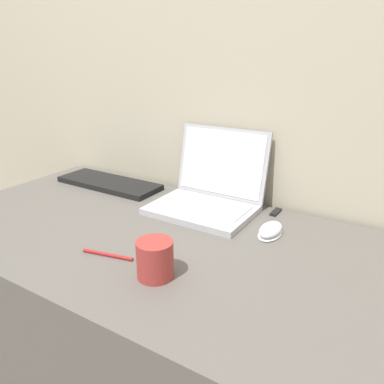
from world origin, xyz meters
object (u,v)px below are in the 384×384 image
object	(u,v)px
usb_stick	(276,212)
drink_cup	(155,259)
laptop	(209,191)
external_keyboard	(109,183)
computer_mouse	(271,230)
pen	(108,255)

from	to	relation	value
usb_stick	drink_cup	bearing A→B (deg)	-102.52
laptop	usb_stick	distance (m)	0.22
drink_cup	external_keyboard	bearing A→B (deg)	142.33
laptop	external_keyboard	bearing A→B (deg)	-178.61
drink_cup	computer_mouse	distance (m)	0.38
usb_stick	pen	xyz separation A→B (m)	(-0.27, -0.49, 0.00)
computer_mouse	pen	world-z (taller)	computer_mouse
laptop	pen	size ratio (longest dim) A/B	2.31
drink_cup	laptop	bearing A→B (deg)	102.78
usb_stick	pen	distance (m)	0.56
computer_mouse	usb_stick	size ratio (longest dim) A/B	1.88
drink_cup	pen	size ratio (longest dim) A/B	0.63
drink_cup	usb_stick	distance (m)	0.51
computer_mouse	external_keyboard	xyz separation A→B (m)	(-0.69, 0.07, -0.00)
computer_mouse	usb_stick	xyz separation A→B (m)	(-0.04, 0.15, -0.01)
external_keyboard	pen	bearing A→B (deg)	-46.97
computer_mouse	pen	xyz separation A→B (m)	(-0.31, -0.33, -0.01)
computer_mouse	pen	distance (m)	0.45
usb_stick	pen	bearing A→B (deg)	-118.85
usb_stick	computer_mouse	bearing A→B (deg)	-75.76
laptop	pen	bearing A→B (deg)	-98.45
usb_stick	laptop	bearing A→B (deg)	-160.95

